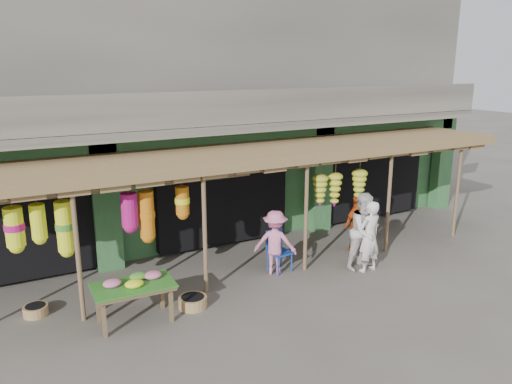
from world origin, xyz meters
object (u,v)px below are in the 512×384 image
blue_chair (277,248)px  person_vendor (358,223)px  flower_table (134,286)px  person_right (365,231)px  person_shopper (275,243)px  person_front (369,237)px

blue_chair → person_vendor: person_vendor is taller
flower_table → person_right: 5.42m
person_right → person_shopper: size_ratio=1.22×
person_right → person_vendor: size_ratio=1.21×
person_right → person_shopper: bearing=148.8°
person_vendor → person_shopper: (-2.56, -0.21, -0.01)m
person_front → person_vendor: (0.58, 1.11, -0.08)m
flower_table → person_vendor: bearing=9.8°
person_vendor → person_front: bearing=54.8°
blue_chair → person_shopper: (-0.15, -0.15, 0.21)m
person_shopper → flower_table: bearing=49.0°
person_right → person_front: bearing=-106.2°
flower_table → person_shopper: size_ratio=1.00×
flower_table → blue_chair: (3.57, 0.80, -0.17)m
person_front → person_shopper: bearing=-30.4°
blue_chair → person_right: person_right is taller
person_right → person_vendor: bearing=47.4°
person_front → person_right: size_ratio=0.92×
blue_chair → person_shopper: 0.30m
person_right → person_vendor: (0.56, 0.93, -0.16)m
person_right → blue_chair: bearing=143.3°
person_right → person_shopper: person_right is taller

